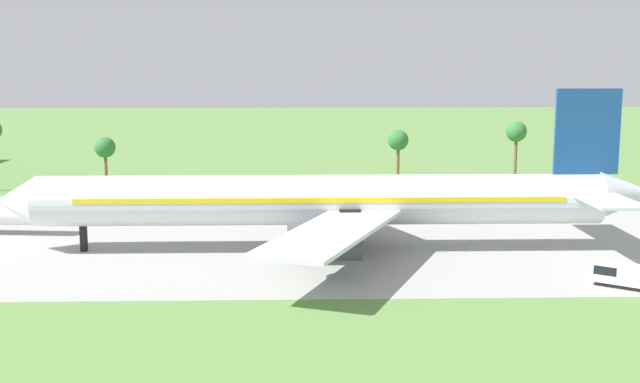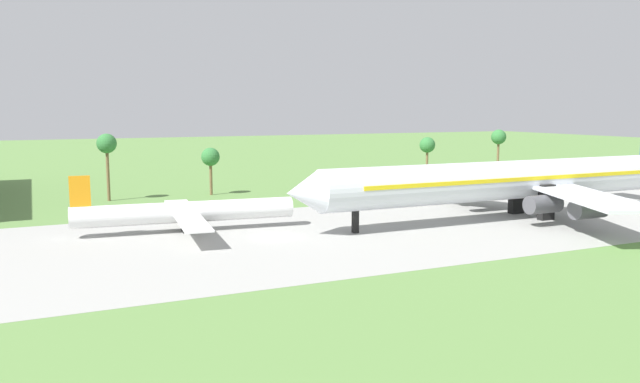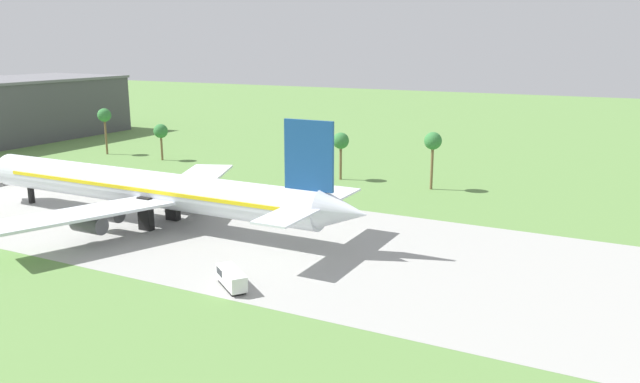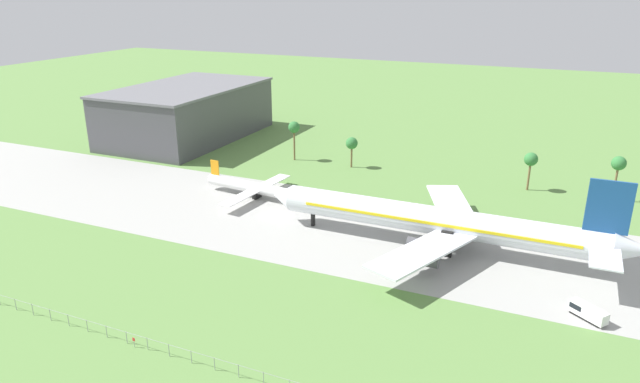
% 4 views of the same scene
% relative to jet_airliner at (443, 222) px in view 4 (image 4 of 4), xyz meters
% --- Properties ---
extents(ground_plane, '(600.00, 600.00, 0.00)m').
position_rel_jet_airliner_xyz_m(ground_plane, '(-40.76, 1.58, -5.97)').
color(ground_plane, '#5B8442').
extents(taxiway_strip, '(320.00, 44.00, 0.02)m').
position_rel_jet_airliner_xyz_m(taxiway_strip, '(-40.76, 1.58, -5.96)').
color(taxiway_strip, '#9E9E99').
rests_on(taxiway_strip, ground_plane).
extents(jet_airliner, '(78.64, 53.16, 19.06)m').
position_rel_jet_airliner_xyz_m(jet_airliner, '(0.00, 0.00, 0.00)').
color(jet_airliner, silver).
rests_on(jet_airliner, ground_plane).
extents(regional_aircraft, '(30.16, 27.23, 8.26)m').
position_rel_jet_airliner_xyz_m(regional_aircraft, '(-50.52, 10.53, -3.25)').
color(regional_aircraft, white).
rests_on(regional_aircraft, ground_plane).
extents(baggage_tug, '(6.35, 5.45, 2.33)m').
position_rel_jet_airliner_xyz_m(baggage_tug, '(27.97, -17.07, -4.71)').
color(baggage_tug, black).
rests_on(baggage_tug, ground_plane).
extents(perimeter_fence, '(80.10, 0.10, 2.10)m').
position_rel_jet_airliner_xyz_m(perimeter_fence, '(-40.76, -53.42, -4.52)').
color(perimeter_fence, gray).
rests_on(perimeter_fence, ground_plane).
extents(no_stopping_sign, '(0.44, 0.08, 1.68)m').
position_rel_jet_airliner_xyz_m(no_stopping_sign, '(-35.08, -53.73, -4.92)').
color(no_stopping_sign, gray).
rests_on(no_stopping_sign, ground_plane).
extents(terminal_building, '(36.72, 61.20, 18.62)m').
position_rel_jet_airliner_xyz_m(terminal_building, '(-104.31, 55.56, 3.36)').
color(terminal_building, '#47474C').
rests_on(terminal_building, ground_plane).
extents(palm_tree_row, '(94.40, 3.60, 12.40)m').
position_rel_jet_airliner_xyz_m(palm_tree_row, '(-11.75, 45.59, 2.99)').
color(palm_tree_row, brown).
rests_on(palm_tree_row, ground_plane).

